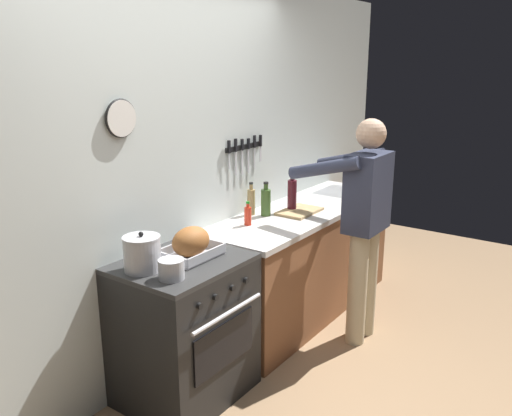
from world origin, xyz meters
name	(u,v)px	position (x,y,z in m)	size (l,w,h in m)	color
wall_back	(161,180)	(0.00, 1.35, 1.30)	(6.00, 0.13, 2.60)	silver
counter_block	(303,260)	(1.21, 0.99, 0.46)	(2.03, 0.65, 0.90)	brown
stove	(185,329)	(-0.22, 0.99, 0.45)	(0.76, 0.67, 0.90)	black
person_cook	(364,217)	(1.08, 0.42, 0.95)	(0.51, 0.63, 1.66)	#C6B793
roasting_pan	(191,244)	(-0.14, 0.98, 0.99)	(0.35, 0.26, 0.19)	#B7B7BC
stock_pot	(142,253)	(-0.45, 1.07, 1.00)	(0.21, 0.21, 0.23)	#B7B7BC
saucepan	(171,269)	(-0.45, 0.85, 0.96)	(0.14, 0.14, 0.11)	#B7B7BC
cutting_board	(299,211)	(1.07, 0.95, 0.91)	(0.36, 0.24, 0.02)	tan
bottle_olive_oil	(266,202)	(0.85, 1.12, 1.01)	(0.07, 0.07, 0.26)	#385623
bottle_vinegar	(251,201)	(0.81, 1.23, 1.01)	(0.06, 0.06, 0.25)	#997F4C
bottle_wine_red	(292,195)	(1.08, 1.03, 1.03)	(0.07, 0.07, 0.31)	#47141E
bottle_hot_sauce	(248,215)	(0.58, 1.09, 0.97)	(0.05, 0.05, 0.17)	red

